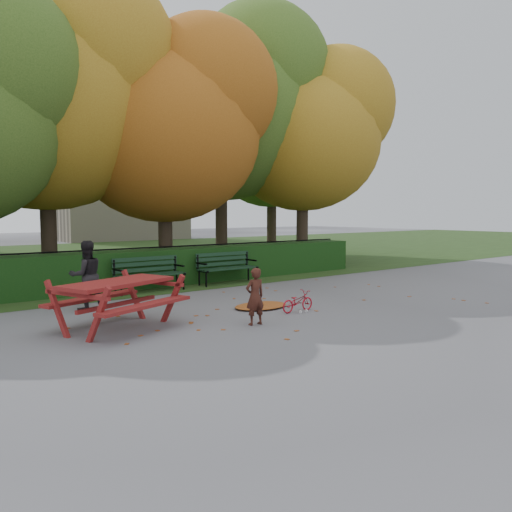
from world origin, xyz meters
TOP-DOWN VIEW (x-y plane):
  - ground at (0.00, 0.00)m, footprint 90.00×90.00m
  - grass_strip at (0.00, 14.00)m, footprint 90.00×90.00m
  - building_right at (8.00, 28.00)m, footprint 9.00×6.00m
  - hedge at (0.00, 4.50)m, footprint 13.00×0.90m
  - iron_fence at (0.00, 5.30)m, footprint 14.00×0.04m
  - tree_b at (-2.44, 6.75)m, footprint 6.72×6.40m
  - tree_c at (0.83, 5.96)m, footprint 6.30×6.00m
  - tree_d at (3.88, 7.23)m, footprint 7.14×6.80m
  - tree_e at (6.52, 5.77)m, footprint 6.09×5.80m
  - tree_g at (8.33, 9.76)m, footprint 6.30×6.00m
  - bench_left at (-1.30, 3.70)m, footprint 1.80×0.57m
  - bench_right at (1.10, 3.70)m, footprint 1.80×0.57m
  - picnic_table at (-3.55, 0.24)m, footprint 2.40×2.17m
  - leaf_pile at (-0.38, 0.25)m, footprint 1.35×1.05m
  - leaf_scatter at (0.00, 0.30)m, footprint 9.00×5.70m
  - child at (-1.48, -0.96)m, footprint 0.39×0.28m
  - adult at (-3.37, 2.32)m, footprint 0.70×0.55m
  - bicycle at (-0.07, -0.56)m, footprint 0.82×0.31m

SIDE VIEW (x-z plane):
  - ground at x=0.00m, z-range 0.00..0.00m
  - grass_strip at x=0.00m, z-range 0.01..0.01m
  - leaf_scatter at x=0.00m, z-range 0.00..0.01m
  - leaf_pile at x=-0.38m, z-range 0.00..0.08m
  - bicycle at x=-0.07m, z-range 0.00..0.43m
  - hedge at x=0.00m, z-range 0.00..1.00m
  - child at x=-1.48m, z-range 0.00..1.03m
  - bench_left at x=-1.30m, z-range 0.08..0.96m
  - bench_right at x=1.10m, z-range 0.08..0.96m
  - iron_fence at x=0.00m, z-range 0.03..1.05m
  - picnic_table at x=-3.55m, z-range 0.18..1.13m
  - adult at x=-3.37m, z-range 0.00..1.44m
  - tree_c at x=0.83m, z-range 0.82..8.82m
  - tree_e at x=6.52m, z-range 1.01..9.16m
  - tree_g at x=8.33m, z-range 1.10..9.65m
  - tree_b at x=-2.44m, z-range 1.01..9.80m
  - tree_d at x=3.88m, z-range 1.19..10.77m
  - building_right at x=8.00m, z-range 0.00..12.00m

